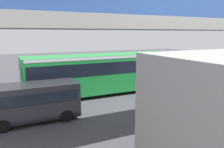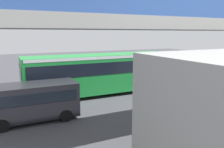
{
  "view_description": "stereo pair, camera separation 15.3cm",
  "coord_description": "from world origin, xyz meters",
  "views": [
    {
      "loc": [
        7.89,
        17.3,
        4.76
      ],
      "look_at": [
        0.26,
        1.66,
        1.6
      ],
      "focal_mm": 35.94,
      "sensor_mm": 36.0,
      "label": 1
    },
    {
      "loc": [
        7.75,
        17.36,
        4.76
      ],
      "look_at": [
        0.26,
        1.66,
        1.6
      ],
      "focal_mm": 35.94,
      "sensor_mm": 36.0,
      "label": 2
    }
  ],
  "objects": [
    {
      "name": "lane_dash_leftmost",
      "position": [
        -4.0,
        -2.71,
        0.0
      ],
      "size": [
        2.0,
        0.2,
        0.01
      ],
      "primitive_type": "cube",
      "color": "silver",
      "rests_on": "ground"
    },
    {
      "name": "ground",
      "position": [
        0.0,
        0.0,
        0.0
      ],
      "size": [
        80.0,
        80.0,
        0.0
      ],
      "primitive_type": "plane",
      "color": "#424247"
    },
    {
      "name": "lane_dash_centre",
      "position": [
        4.0,
        -2.71,
        0.0
      ],
      "size": [
        2.0,
        0.2,
        0.01
      ],
      "primitive_type": "cube",
      "color": "silver",
      "rests_on": "ground"
    },
    {
      "name": "pedestrian_overpass",
      "position": [
        0.0,
        9.04,
        4.78
      ],
      "size": [
        26.42,
        2.6,
        6.51
      ],
      "color": "#9E9E99",
      "rests_on": "ground"
    },
    {
      "name": "parked_van",
      "position": [
        6.59,
        4.79,
        1.18
      ],
      "size": [
        4.8,
        2.17,
        2.05
      ],
      "color": "black",
      "rests_on": "ground"
    },
    {
      "name": "city_bus",
      "position": [
        1.18,
        1.36,
        1.88
      ],
      "size": [
        11.54,
        2.85,
        3.15
      ],
      "color": "#1E8C38",
      "rests_on": "ground"
    },
    {
      "name": "pedestrian",
      "position": [
        -5.7,
        1.18,
        0.89
      ],
      "size": [
        0.38,
        0.38,
        1.79
      ],
      "color": "#2D2D38",
      "rests_on": "ground"
    },
    {
      "name": "traffic_sign",
      "position": [
        -0.58,
        -3.73,
        1.89
      ],
      "size": [
        0.08,
        0.6,
        2.8
      ],
      "color": "slate",
      "rests_on": "ground"
    },
    {
      "name": "lane_dash_left",
      "position": [
        0.0,
        -2.71,
        0.0
      ],
      "size": [
        2.0,
        0.2,
        0.01
      ],
      "primitive_type": "cube",
      "color": "silver",
      "rests_on": "ground"
    }
  ]
}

